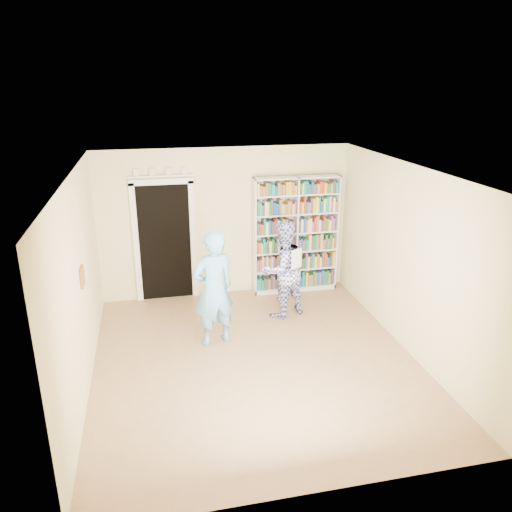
# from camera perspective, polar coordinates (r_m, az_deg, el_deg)

# --- Properties ---
(floor) EXTENTS (5.00, 5.00, 0.00)m
(floor) POSITION_cam_1_polar(r_m,az_deg,el_deg) (7.29, -0.09, -11.80)
(floor) COLOR #9A6B4A
(floor) RESTS_ON ground
(ceiling) EXTENTS (5.00, 5.00, 0.00)m
(ceiling) POSITION_cam_1_polar(r_m,az_deg,el_deg) (6.32, -0.11, 9.60)
(ceiling) COLOR white
(ceiling) RESTS_ON wall_back
(wall_back) EXTENTS (4.50, 0.00, 4.50)m
(wall_back) POSITION_cam_1_polar(r_m,az_deg,el_deg) (9.02, -3.48, 3.81)
(wall_back) COLOR #F6E7A9
(wall_back) RESTS_ON floor
(wall_left) EXTENTS (0.00, 5.00, 5.00)m
(wall_left) POSITION_cam_1_polar(r_m,az_deg,el_deg) (6.62, -19.53, -3.28)
(wall_left) COLOR #F6E7A9
(wall_left) RESTS_ON floor
(wall_right) EXTENTS (0.00, 5.00, 5.00)m
(wall_right) POSITION_cam_1_polar(r_m,az_deg,el_deg) (7.46, 17.04, -0.44)
(wall_right) COLOR #F6E7A9
(wall_right) RESTS_ON floor
(bookshelf) EXTENTS (1.58, 0.30, 2.17)m
(bookshelf) POSITION_cam_1_polar(r_m,az_deg,el_deg) (9.22, 4.52, 2.48)
(bookshelf) COLOR white
(bookshelf) RESTS_ON floor
(doorway) EXTENTS (1.10, 0.08, 2.43)m
(doorway) POSITION_cam_1_polar(r_m,az_deg,el_deg) (8.95, -10.41, 2.26)
(doorway) COLOR black
(doorway) RESTS_ON floor
(wall_art) EXTENTS (0.03, 0.25, 0.25)m
(wall_art) POSITION_cam_1_polar(r_m,az_deg,el_deg) (6.78, -19.23, -2.24)
(wall_art) COLOR brown
(wall_art) RESTS_ON wall_left
(man_blue) EXTENTS (0.75, 0.60, 1.77)m
(man_blue) POSITION_cam_1_polar(r_m,az_deg,el_deg) (7.36, -4.88, -3.78)
(man_blue) COLOR #68B2E7
(man_blue) RESTS_ON floor
(man_plaid) EXTENTS (0.97, 0.87, 1.64)m
(man_plaid) POSITION_cam_1_polar(r_m,az_deg,el_deg) (8.26, 3.02, -1.56)
(man_plaid) COLOR #313396
(man_plaid) RESTS_ON floor
(paper_sheet) EXTENTS (0.20, 0.12, 0.32)m
(paper_sheet) POSITION_cam_1_polar(r_m,az_deg,el_deg) (7.97, 4.65, -0.32)
(paper_sheet) COLOR white
(paper_sheet) RESTS_ON man_plaid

